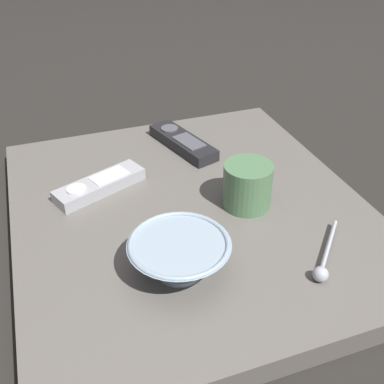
# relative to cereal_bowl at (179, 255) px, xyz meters

# --- Properties ---
(ground_plane) EXTENTS (6.00, 6.00, 0.00)m
(ground_plane) POSITION_rel_cereal_bowl_xyz_m (0.07, 0.15, -0.07)
(ground_plane) COLOR black
(table) EXTENTS (0.61, 0.68, 0.04)m
(table) POSITION_rel_cereal_bowl_xyz_m (0.07, 0.15, -0.05)
(table) COLOR #5B5651
(table) RESTS_ON ground
(cereal_bowl) EXTENTS (0.15, 0.15, 0.06)m
(cereal_bowl) POSITION_rel_cereal_bowl_xyz_m (0.00, 0.00, 0.00)
(cereal_bowl) COLOR #8C9EAD
(cereal_bowl) RESTS_ON table
(coffee_mug) EXTENTS (0.09, 0.09, 0.08)m
(coffee_mug) POSITION_rel_cereal_bowl_xyz_m (0.17, 0.12, 0.01)
(coffee_mug) COLOR #4C724C
(coffee_mug) RESTS_ON table
(teaspoon) EXTENTS (0.11, 0.11, 0.02)m
(teaspoon) POSITION_rel_cereal_bowl_xyz_m (0.20, -0.07, -0.02)
(teaspoon) COLOR #A3A5B2
(teaspoon) RESTS_ON table
(tv_remote_near) EXTENTS (0.18, 0.11, 0.03)m
(tv_remote_near) POSITION_rel_cereal_bowl_xyz_m (-0.07, 0.25, -0.02)
(tv_remote_near) COLOR #9E9EA3
(tv_remote_near) RESTS_ON table
(tv_remote_far) EXTENTS (0.11, 0.19, 0.03)m
(tv_remote_far) POSITION_rel_cereal_bowl_xyz_m (0.13, 0.36, -0.02)
(tv_remote_far) COLOR black
(tv_remote_far) RESTS_ON table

